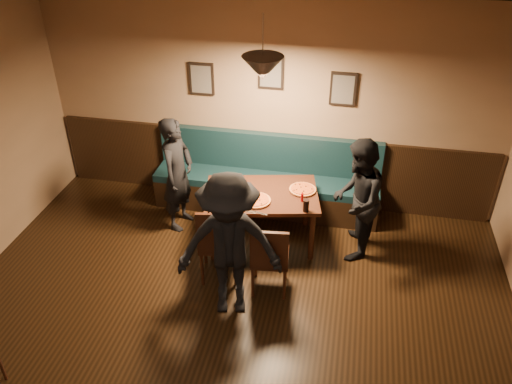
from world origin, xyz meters
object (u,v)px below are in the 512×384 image
(booth_bench, at_px, (266,177))
(chair_near_right, at_px, (270,256))
(dining_table, at_px, (262,218))
(diner_right, at_px, (357,200))
(diner_left, at_px, (178,174))
(diner_front, at_px, (229,247))
(soda_glass, at_px, (306,206))
(tabasco_bottle, at_px, (302,196))
(chair_near_left, at_px, (219,240))

(booth_bench, relative_size, chair_near_right, 3.31)
(dining_table, xyz_separation_m, diner_right, (1.12, 0.01, 0.40))
(chair_near_right, distance_m, diner_left, 1.69)
(diner_front, distance_m, soda_glass, 1.14)
(booth_bench, distance_m, diner_front, 1.95)
(chair_near_right, distance_m, diner_front, 0.63)
(diner_left, height_order, soda_glass, diner_left)
(diner_left, height_order, tabasco_bottle, diner_left)
(dining_table, bearing_deg, chair_near_left, -128.36)
(booth_bench, relative_size, tabasco_bottle, 22.37)
(chair_near_left, height_order, diner_left, diner_left)
(dining_table, relative_size, chair_near_left, 1.35)
(chair_near_right, bearing_deg, soda_glass, 54.12)
(dining_table, distance_m, chair_near_left, 0.79)
(diner_front, height_order, tabasco_bottle, diner_front)
(chair_near_left, bearing_deg, dining_table, 52.69)
(diner_left, xyz_separation_m, tabasco_bottle, (1.59, -0.24, 0.02))
(tabasco_bottle, bearing_deg, dining_table, 171.03)
(diner_right, bearing_deg, diner_front, -39.84)
(diner_right, bearing_deg, dining_table, -84.00)
(dining_table, height_order, tabasco_bottle, tabasco_bottle)
(dining_table, height_order, diner_right, diner_right)
(chair_near_right, xyz_separation_m, soda_glass, (0.31, 0.54, 0.33))
(booth_bench, bearing_deg, tabasco_bottle, -54.77)
(diner_right, bearing_deg, soda_glass, -58.22)
(diner_left, bearing_deg, tabasco_bottle, -89.00)
(diner_right, height_order, diner_front, diner_front)
(tabasco_bottle, bearing_deg, diner_right, 7.86)
(dining_table, relative_size, diner_front, 0.81)
(chair_near_right, xyz_separation_m, diner_front, (-0.35, -0.38, 0.37))
(chair_near_left, bearing_deg, diner_right, 15.00)
(dining_table, height_order, diner_front, diner_front)
(chair_near_left, distance_m, diner_right, 1.65)
(chair_near_left, relative_size, chair_near_right, 1.09)
(booth_bench, bearing_deg, chair_near_right, -77.94)
(chair_near_left, bearing_deg, soda_glass, 14.75)
(diner_front, bearing_deg, soda_glass, 42.37)
(diner_front, bearing_deg, chair_near_right, 35.42)
(diner_left, distance_m, diner_right, 2.22)
(diner_left, relative_size, diner_front, 0.92)
(dining_table, xyz_separation_m, tabasco_bottle, (0.49, -0.08, 0.42))
(dining_table, height_order, diner_left, diner_left)
(chair_near_right, xyz_separation_m, diner_right, (0.87, 0.82, 0.30))
(booth_bench, distance_m, chair_near_left, 1.46)
(diner_front, bearing_deg, diner_right, 32.40)
(diner_left, height_order, diner_front, diner_front)
(booth_bench, bearing_deg, chair_near_left, -100.45)
(tabasco_bottle, bearing_deg, chair_near_right, -108.44)
(chair_near_right, height_order, tabasco_bottle, chair_near_right)
(dining_table, height_order, chair_near_right, chair_near_right)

